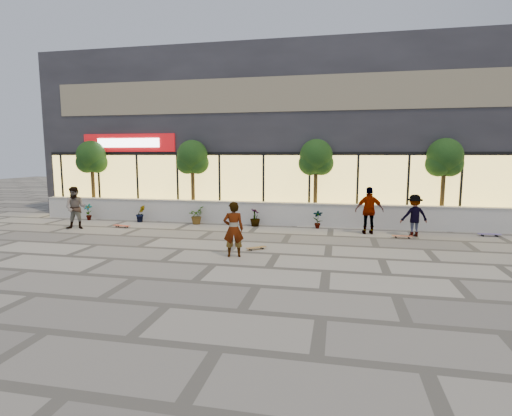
% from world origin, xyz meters
% --- Properties ---
extents(ground, '(80.00, 80.00, 0.00)m').
position_xyz_m(ground, '(0.00, 0.00, 0.00)').
color(ground, '#9D9888').
rests_on(ground, ground).
extents(planter_wall, '(22.00, 0.42, 1.04)m').
position_xyz_m(planter_wall, '(0.00, 7.00, 0.52)').
color(planter_wall, beige).
rests_on(planter_wall, ground).
extents(retail_building, '(24.00, 9.17, 8.50)m').
position_xyz_m(retail_building, '(-0.00, 12.49, 4.25)').
color(retail_building, '#25252A').
rests_on(retail_building, ground).
extents(shrub_a, '(0.43, 0.29, 0.81)m').
position_xyz_m(shrub_a, '(-8.50, 6.45, 0.41)').
color(shrub_a, '#133310').
rests_on(shrub_a, ground).
extents(shrub_b, '(0.57, 0.57, 0.81)m').
position_xyz_m(shrub_b, '(-5.70, 6.45, 0.41)').
color(shrub_b, '#133310').
rests_on(shrub_b, ground).
extents(shrub_c, '(0.68, 0.77, 0.81)m').
position_xyz_m(shrub_c, '(-2.90, 6.45, 0.41)').
color(shrub_c, '#133310').
rests_on(shrub_c, ground).
extents(shrub_d, '(0.64, 0.64, 0.81)m').
position_xyz_m(shrub_d, '(-0.10, 6.45, 0.41)').
color(shrub_d, '#133310').
rests_on(shrub_d, ground).
extents(shrub_e, '(0.46, 0.35, 0.81)m').
position_xyz_m(shrub_e, '(2.70, 6.45, 0.41)').
color(shrub_e, '#133310').
rests_on(shrub_e, ground).
extents(tree_west, '(1.60, 1.50, 3.92)m').
position_xyz_m(tree_west, '(-9.00, 7.70, 2.99)').
color(tree_west, '#453218').
rests_on(tree_west, ground).
extents(tree_midwest, '(1.60, 1.50, 3.92)m').
position_xyz_m(tree_midwest, '(-3.50, 7.70, 2.99)').
color(tree_midwest, '#453218').
rests_on(tree_midwest, ground).
extents(tree_mideast, '(1.60, 1.50, 3.92)m').
position_xyz_m(tree_mideast, '(2.50, 7.70, 2.99)').
color(tree_mideast, '#453218').
rests_on(tree_mideast, ground).
extents(tree_east, '(1.60, 1.50, 3.92)m').
position_xyz_m(tree_east, '(8.00, 7.70, 2.99)').
color(tree_east, '#453218').
rests_on(tree_east, ground).
extents(skater_center, '(0.73, 0.58, 1.76)m').
position_xyz_m(skater_center, '(0.34, 1.02, 0.88)').
color(skater_center, silver).
rests_on(skater_center, ground).
extents(skater_left, '(1.06, 0.92, 1.84)m').
position_xyz_m(skater_left, '(-7.56, 4.22, 0.92)').
color(skater_left, '#877257').
rests_on(skater_left, ground).
extents(skater_right_near, '(1.17, 0.58, 1.92)m').
position_xyz_m(skater_right_near, '(4.79, 5.66, 0.96)').
color(skater_right_near, white).
rests_on(skater_right_near, ground).
extents(skater_right_far, '(1.19, 0.85, 1.66)m').
position_xyz_m(skater_right_far, '(6.50, 5.56, 0.83)').
color(skater_right_far, maroon).
rests_on(skater_right_far, ground).
extents(skateboard_center, '(0.68, 0.60, 0.09)m').
position_xyz_m(skateboard_center, '(0.85, 2.07, 0.07)').
color(skateboard_center, brown).
rests_on(skateboard_center, ground).
extents(skateboard_left, '(0.84, 0.36, 0.10)m').
position_xyz_m(skateboard_left, '(-5.82, 4.92, 0.08)').
color(skateboard_left, '#B73922').
rests_on(skateboard_left, ground).
extents(skateboard_right_near, '(0.77, 0.20, 0.09)m').
position_xyz_m(skateboard_right_near, '(6.02, 5.07, 0.08)').
color(skateboard_right_near, '#974A31').
rests_on(skateboard_right_near, ground).
extents(skateboard_right_far, '(0.85, 0.25, 0.10)m').
position_xyz_m(skateboard_right_far, '(9.45, 6.12, 0.08)').
color(skateboard_right_far, '#574986').
rests_on(skateboard_right_far, ground).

